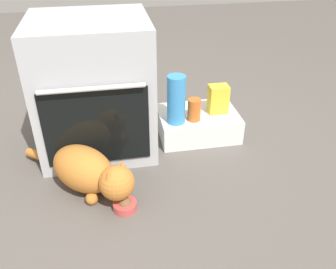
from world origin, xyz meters
name	(u,v)px	position (x,y,z in m)	size (l,w,h in m)	color
ground	(115,179)	(0.00, 0.00, 0.00)	(8.00, 8.00, 0.00)	#56514C
oven	(94,88)	(-0.06, 0.36, 0.39)	(0.65, 0.62, 0.78)	#B7BABF
pantry_cabinet	(198,123)	(0.56, 0.38, 0.08)	(0.50, 0.36, 0.16)	white
food_bowl	(125,205)	(0.04, -0.24, 0.03)	(0.12, 0.12, 0.07)	#C64C47
cat	(89,171)	(-0.12, -0.08, 0.13)	(0.60, 0.61, 0.25)	#C6752D
snack_bag	(218,99)	(0.69, 0.37, 0.25)	(0.12, 0.09, 0.18)	yellow
sauce_jar	(194,110)	(0.52, 0.30, 0.23)	(0.08, 0.08, 0.14)	#D16023
water_bottle	(176,100)	(0.40, 0.29, 0.31)	(0.11, 0.11, 0.30)	#388CD1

